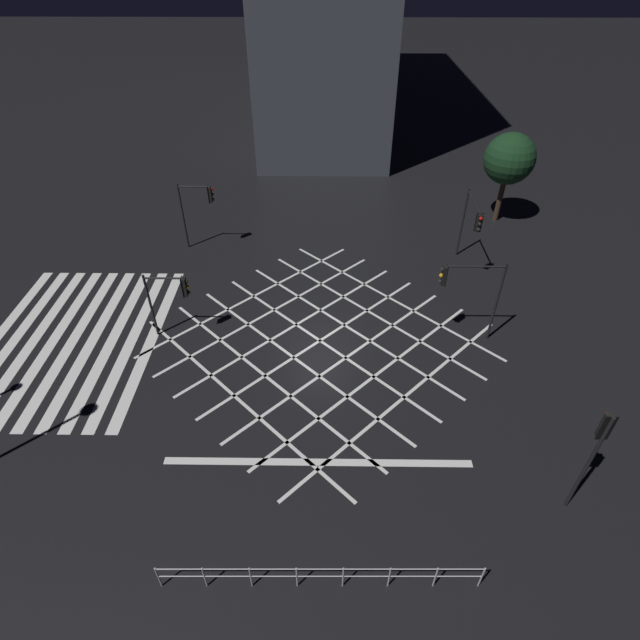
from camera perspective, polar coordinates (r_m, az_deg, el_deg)
ground_plane at (r=22.93m, az=0.00°, el=-2.37°), size 200.00×200.00×0.00m
road_markings at (r=23.87m, az=-17.37°, el=-2.56°), size 16.50×23.48×0.01m
traffic_light_median_south at (r=22.77m, az=-16.66°, el=3.02°), size 0.36×1.95×3.28m
traffic_light_ne_main at (r=17.07m, az=29.08°, el=-12.27°), size 0.39×0.36×4.36m
traffic_light_median_north at (r=22.18m, az=16.56°, el=3.91°), size 0.36×2.77×4.04m
traffic_light_nw_main at (r=27.45m, az=16.97°, el=10.88°), size 2.97×0.36×4.04m
traffic_light_sw_cross at (r=29.30m, az=-13.74°, el=12.95°), size 0.36×1.99×3.92m
street_tree_near at (r=33.24m, az=20.83°, el=16.81°), size 3.03×3.03×5.53m
pedestrian_railing at (r=15.77m, az=0.00°, el=-27.11°), size 0.16×9.22×1.05m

